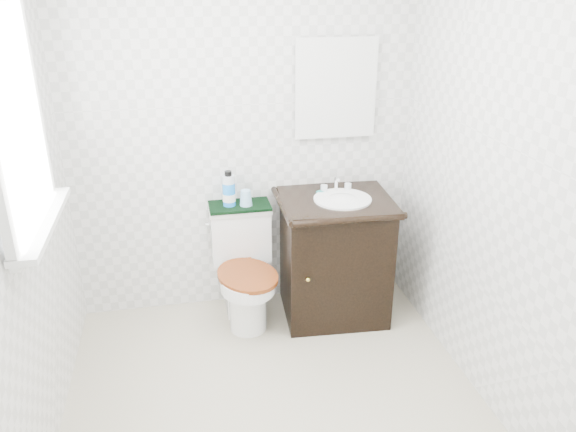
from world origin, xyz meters
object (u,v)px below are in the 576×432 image
object	(u,v)px
vanity	(335,254)
cup	(246,198)
trash_bin	(245,285)
mouthwash_bottle	(229,190)
toilet	(244,272)

from	to	relation	value
vanity	cup	world-z (taller)	vanity
trash_bin	mouthwash_bottle	size ratio (longest dim) A/B	1.35
mouthwash_bottle	toilet	bearing A→B (deg)	-61.50
vanity	cup	bearing A→B (deg)	163.12
toilet	cup	xyz separation A→B (m)	(0.04, 0.10, 0.48)
trash_bin	cup	distance (m)	0.65
cup	mouthwash_bottle	bearing A→B (deg)	169.23
toilet	mouthwash_bottle	bearing A→B (deg)	118.50
mouthwash_bottle	cup	bearing A→B (deg)	-10.77
mouthwash_bottle	trash_bin	bearing A→B (deg)	7.06
toilet	vanity	xyz separation A→B (m)	(0.59, -0.07, 0.11)
toilet	mouthwash_bottle	distance (m)	0.55
mouthwash_bottle	cup	xyz separation A→B (m)	(0.10, -0.02, -0.05)
mouthwash_bottle	cup	distance (m)	0.12
vanity	toilet	bearing A→B (deg)	173.43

